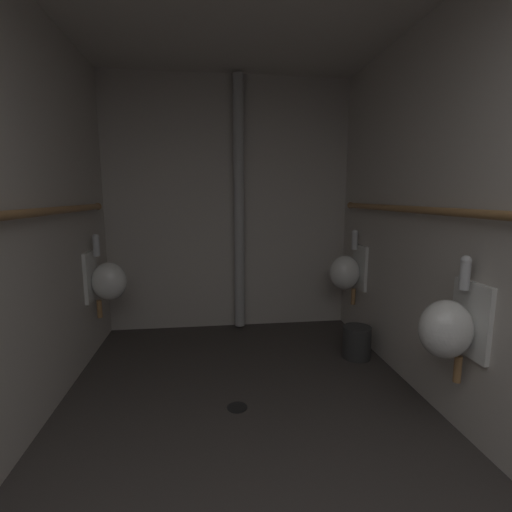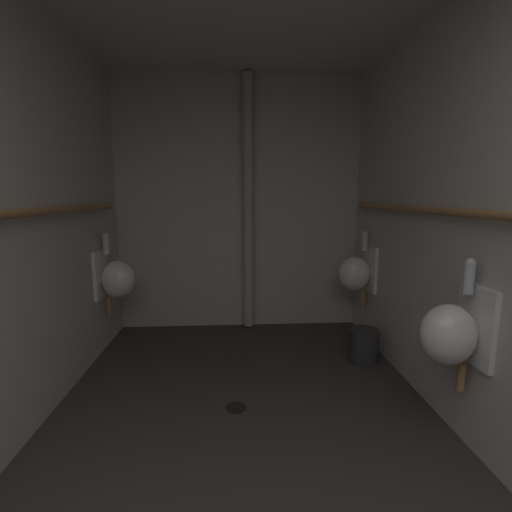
% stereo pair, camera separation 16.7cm
% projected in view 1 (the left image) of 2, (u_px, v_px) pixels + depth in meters
% --- Properties ---
extents(floor, '(2.68, 4.25, 0.08)m').
position_uv_depth(floor, '(253.00, 457.00, 2.09)').
color(floor, '#383330').
rests_on(floor, ground).
extents(wall_right, '(0.06, 4.25, 2.64)m').
position_uv_depth(wall_right, '(487.00, 215.00, 2.03)').
color(wall_right, beige).
rests_on(wall_right, ground).
extents(wall_back, '(2.68, 0.06, 2.64)m').
position_uv_depth(wall_back, '(229.00, 206.00, 3.92)').
color(wall_back, beige).
rests_on(wall_back, ground).
extents(urinal_left_mid, '(0.32, 0.30, 0.76)m').
position_uv_depth(urinal_left_mid, '(107.00, 280.00, 3.26)').
color(urinal_left_mid, white).
extents(urinal_right_mid, '(0.32, 0.30, 0.76)m').
position_uv_depth(urinal_right_mid, '(449.00, 327.00, 2.10)').
color(urinal_right_mid, white).
extents(urinal_right_far, '(0.32, 0.30, 0.76)m').
position_uv_depth(urinal_right_far, '(347.00, 271.00, 3.65)').
color(urinal_right_far, white).
extents(supply_pipe_right, '(0.06, 3.56, 0.06)m').
position_uv_depth(supply_pipe_right, '(470.00, 213.00, 2.04)').
color(supply_pipe_right, '#9E7042').
extents(standpipe_back_wall, '(0.11, 0.11, 2.59)m').
position_uv_depth(standpipe_back_wall, '(239.00, 206.00, 3.82)').
color(standpipe_back_wall, '#B2B2B2').
rests_on(standpipe_back_wall, ground).
extents(floor_drain, '(0.14, 0.14, 0.01)m').
position_uv_depth(floor_drain, '(237.00, 407.00, 2.50)').
color(floor_drain, black).
rests_on(floor_drain, ground).
extents(waste_bin, '(0.25, 0.25, 0.28)m').
position_uv_depth(waste_bin, '(357.00, 342.00, 3.26)').
color(waste_bin, '#2D2D2D').
rests_on(waste_bin, ground).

